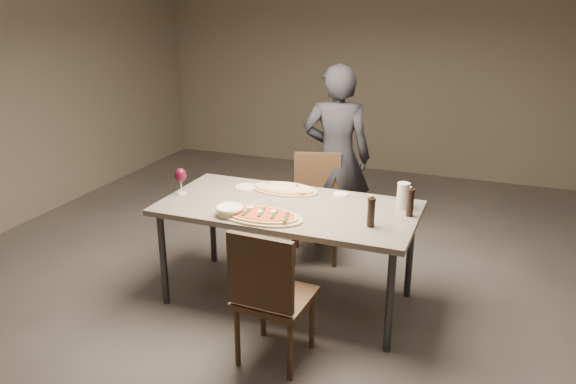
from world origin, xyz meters
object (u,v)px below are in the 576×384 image
(dining_table, at_px, (288,213))
(chair_near, at_px, (269,291))
(bread_basket, at_px, (230,210))
(chair_far, at_px, (316,200))
(carafe, at_px, (403,195))
(ham_pizza, at_px, (284,189))
(diner, at_px, (337,157))
(zucchini_pizza, at_px, (261,215))
(pepper_mill_left, at_px, (371,212))

(dining_table, bearing_deg, chair_near, -77.04)
(dining_table, height_order, bread_basket, bread_basket)
(bread_basket, relative_size, chair_near, 0.21)
(bread_basket, xyz_separation_m, chair_far, (0.23, 1.15, -0.29))
(dining_table, bearing_deg, carafe, 17.95)
(dining_table, relative_size, chair_near, 2.00)
(bread_basket, distance_m, chair_far, 1.21)
(dining_table, xyz_separation_m, ham_pizza, (-0.14, 0.28, 0.07))
(chair_far, bearing_deg, carafe, 128.78)
(diner, bearing_deg, chair_near, 83.29)
(zucchini_pizza, xyz_separation_m, chair_far, (0.02, 1.11, -0.27))
(ham_pizza, height_order, pepper_mill_left, pepper_mill_left)
(dining_table, relative_size, chair_far, 2.04)
(chair_far, bearing_deg, ham_pizza, 66.65)
(dining_table, relative_size, diner, 1.11)
(dining_table, relative_size, pepper_mill_left, 8.44)
(zucchini_pizza, height_order, ham_pizza, zucchini_pizza)
(carafe, xyz_separation_m, chair_near, (-0.58, -1.01, -0.34))
(chair_near, bearing_deg, zucchini_pizza, 121.13)
(bread_basket, bearing_deg, ham_pizza, 75.17)
(bread_basket, bearing_deg, zucchini_pizza, 10.68)
(chair_near, xyz_separation_m, diner, (-0.15, 1.86, 0.31))
(diner, bearing_deg, chair_far, 59.38)
(dining_table, xyz_separation_m, pepper_mill_left, (0.63, -0.16, 0.16))
(pepper_mill_left, height_order, carafe, pepper_mill_left)
(bread_basket, xyz_separation_m, diner, (0.33, 1.41, 0.02))
(ham_pizza, distance_m, diner, 0.83)
(bread_basket, xyz_separation_m, carafe, (1.06, 0.57, 0.05))
(dining_table, distance_m, ham_pizza, 0.32)
(zucchini_pizza, xyz_separation_m, carafe, (0.84, 0.53, 0.07))
(ham_pizza, bearing_deg, chair_far, 81.15)
(chair_near, height_order, diner, diner)
(ham_pizza, bearing_deg, chair_near, -74.42)
(chair_near, bearing_deg, bread_basket, 139.57)
(diner, bearing_deg, pepper_mill_left, 104.28)
(carafe, bearing_deg, ham_pizza, 177.82)
(carafe, bearing_deg, zucchini_pizza, -148.10)
(ham_pizza, height_order, chair_far, chair_far)
(zucchini_pizza, height_order, pepper_mill_left, pepper_mill_left)
(chair_far, bearing_deg, dining_table, 78.68)
(bread_basket, bearing_deg, chair_near, -43.24)
(carafe, relative_size, chair_far, 0.20)
(zucchini_pizza, xyz_separation_m, bread_basket, (-0.21, -0.04, 0.02))
(zucchini_pizza, bearing_deg, bread_basket, -161.96)
(bread_basket, xyz_separation_m, chair_near, (0.47, -0.44, -0.29))
(carafe, distance_m, chair_far, 1.07)
(carafe, bearing_deg, pepper_mill_left, -107.69)
(ham_pizza, xyz_separation_m, chair_far, (0.07, 0.55, -0.27))
(pepper_mill_left, distance_m, chair_near, 0.83)
(chair_near, distance_m, chair_far, 1.62)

